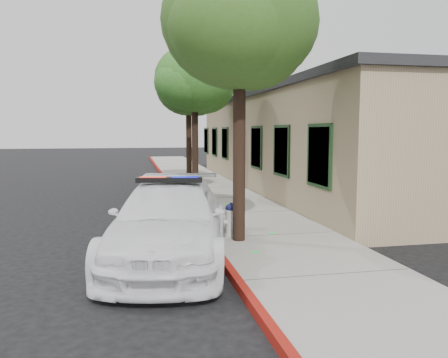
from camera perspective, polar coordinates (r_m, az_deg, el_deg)
ground at (r=10.38m, az=-2.32°, el=-8.34°), size 120.00×120.00×0.00m
sidewalk at (r=13.55m, az=2.30°, el=-4.57°), size 3.20×60.00×0.15m
red_curb at (r=13.27m, az=-4.19°, el=-4.79°), size 0.14×60.00×0.16m
clapboard_building at (r=20.68m, az=12.08°, el=4.72°), size 7.30×20.89×4.24m
police_car at (r=9.11m, az=-6.90°, el=-5.36°), size 3.21×5.73×1.69m
fire_hydrant at (r=10.41m, az=0.94°, el=-5.20°), size 0.46×0.40×0.79m
street_tree_near at (r=10.11m, az=2.09°, el=18.60°), size 3.39×3.54×6.20m
street_tree_mid at (r=16.94m, az=-3.75°, el=12.23°), size 3.05×2.98×5.63m
street_tree_far at (r=21.52m, az=-4.43°, el=11.10°), size 3.10×3.10×5.73m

